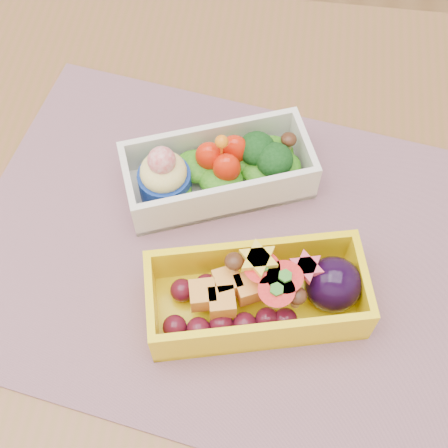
# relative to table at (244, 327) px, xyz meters

# --- Properties ---
(ground) EXTENTS (3.00, 3.00, 0.00)m
(ground) POSITION_rel_table_xyz_m (0.00, 0.00, -0.65)
(ground) COLOR olive
(table) EXTENTS (1.20, 0.80, 0.75)m
(table) POSITION_rel_table_xyz_m (0.00, 0.00, 0.00)
(table) COLOR brown
(table) RESTS_ON ground
(placemat) EXTENTS (0.52, 0.43, 0.00)m
(placemat) POSITION_rel_table_xyz_m (-0.03, 0.04, 0.10)
(placemat) COLOR gray
(placemat) RESTS_ON table
(bento_white) EXTENTS (0.20, 0.14, 0.08)m
(bento_white) POSITION_rel_table_xyz_m (-0.04, 0.11, 0.13)
(bento_white) COLOR white
(bento_white) RESTS_ON placemat
(bento_yellow) EXTENTS (0.21, 0.13, 0.06)m
(bento_yellow) POSITION_rel_table_xyz_m (0.01, -0.02, 0.13)
(bento_yellow) COLOR yellow
(bento_yellow) RESTS_ON placemat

